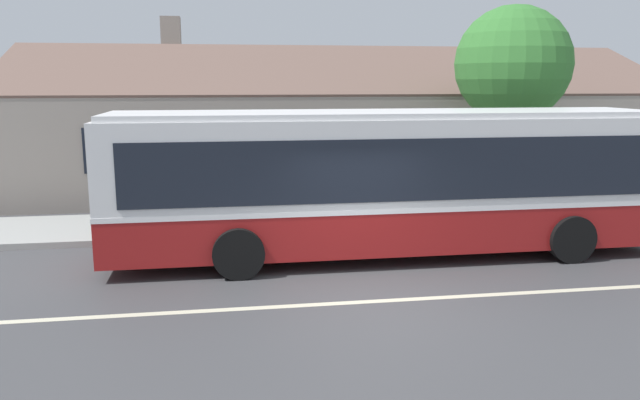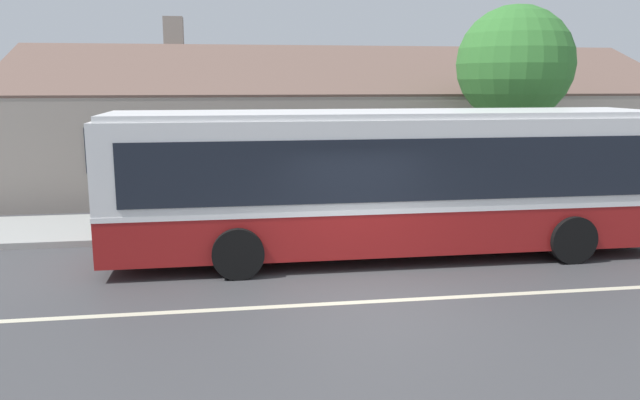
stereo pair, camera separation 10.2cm
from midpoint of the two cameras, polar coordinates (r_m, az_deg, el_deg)
name	(u,v)px [view 2 (the right image)]	position (r m, az deg, el deg)	size (l,w,h in m)	color
ground_plane	(374,302)	(10.92, 5.27, -9.23)	(300.00, 300.00, 0.00)	#424244
sidewalk_far	(321,221)	(16.56, 0.31, -1.95)	(60.00, 3.00, 0.15)	#9E9E99
lane_divider_stripe	(374,301)	(10.92, 5.27, -9.22)	(60.00, 0.16, 0.01)	beige
community_building	(335,134)	(23.75, 1.54, 6.06)	(22.11, 9.87, 6.05)	gray
transit_bus	(388,179)	(13.48, 6.45, 1.96)	(11.89, 2.82, 3.12)	maroon
bench_by_building	(145,211)	(16.06, -15.56, -0.98)	(1.58, 0.51, 0.94)	brown
bench_down_street	(329,207)	(15.88, 1.05, -0.68)	(1.73, 0.51, 0.94)	brown
street_tree_primary	(515,65)	(18.82, 17.53, 11.66)	(3.27, 3.27, 5.85)	#4C3828
bus_stop_sign	(587,163)	(17.78, 23.39, 3.16)	(0.36, 0.07, 2.40)	gray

